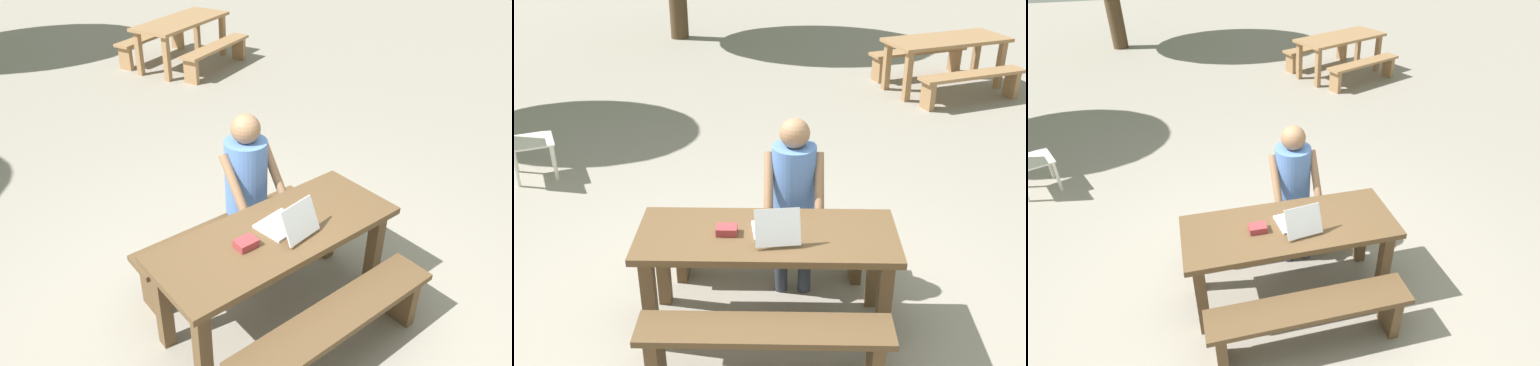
% 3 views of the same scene
% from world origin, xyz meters
% --- Properties ---
extents(ground_plane, '(30.00, 30.00, 0.00)m').
position_xyz_m(ground_plane, '(0.00, 0.00, 0.00)').
color(ground_plane, gray).
extents(picnic_table_front, '(1.75, 0.68, 0.76)m').
position_xyz_m(picnic_table_front, '(0.00, 0.00, 0.63)').
color(picnic_table_front, brown).
rests_on(picnic_table_front, ground).
extents(bench_near, '(1.58, 0.30, 0.46)m').
position_xyz_m(bench_near, '(0.00, -0.59, 0.34)').
color(bench_near, brown).
rests_on(bench_near, ground).
extents(bench_far, '(1.58, 0.30, 0.46)m').
position_xyz_m(bench_far, '(0.00, 0.59, 0.34)').
color(bench_far, brown).
rests_on(bench_far, ground).
extents(laptop, '(0.34, 0.39, 0.25)m').
position_xyz_m(laptop, '(0.06, -0.04, 0.82)').
color(laptop, silver).
rests_on(laptop, picnic_table_front).
extents(small_pouch, '(0.14, 0.10, 0.05)m').
position_xyz_m(small_pouch, '(-0.27, -0.01, 0.79)').
color(small_pouch, '#993338').
rests_on(small_pouch, picnic_table_front).
extents(person_seated, '(0.44, 0.42, 1.36)m').
position_xyz_m(person_seated, '(0.19, 0.56, 0.80)').
color(person_seated, '#333847').
rests_on(person_seated, ground).
extents(picnic_table_mid, '(1.95, 1.39, 0.76)m').
position_xyz_m(picnic_table_mid, '(2.49, 5.45, 0.64)').
color(picnic_table_mid, '#9E754C').
rests_on(picnic_table_mid, ground).
extents(bench_mid_south, '(1.61, 0.89, 0.43)m').
position_xyz_m(bench_mid_south, '(2.75, 4.83, 0.32)').
color(bench_mid_south, '#9E754C').
rests_on(bench_mid_south, ground).
extents(bench_mid_north, '(1.61, 0.89, 0.43)m').
position_xyz_m(bench_mid_north, '(2.23, 6.08, 0.32)').
color(bench_mid_north, '#9E754C').
rests_on(bench_mid_north, ground).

